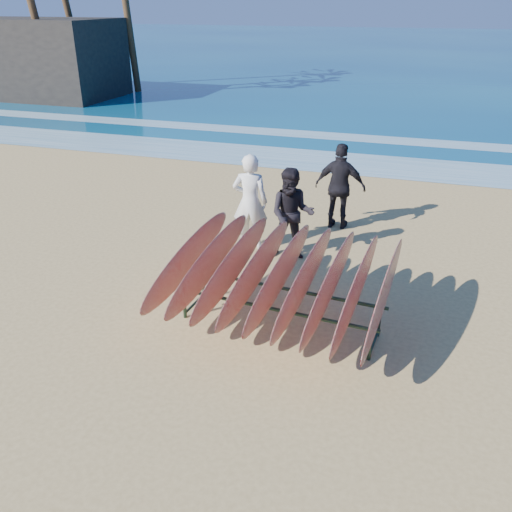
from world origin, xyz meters
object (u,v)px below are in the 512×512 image
Objects in this scene: person_dark_b at (340,187)px; building at (33,58)px; person_dark_a at (292,214)px; surfboard_rack at (280,276)px; person_white at (250,202)px.

building is at bearing -33.23° from person_dark_b.
person_dark_a is 0.21× the size of building.
surfboard_rack is 2.55m from person_dark_a.
surfboard_rack is at bearing -44.39° from building.
person_dark_a is 23.27m from building.
person_dark_b is (0.16, 4.34, 0.05)m from surfboard_rack.
person_dark_a is 1.93m from person_dark_b.
person_dark_a reaches higher than surfboard_rack.
surfboard_rack is 1.89× the size of person_dark_a.
building reaches higher than person_dark_b.
person_dark_b is at bearing -36.21° from building.
person_white is (-1.37, 2.74, 0.08)m from surfboard_rack.
person_dark_a is at bearing 104.94° from surfboard_rack.
person_white is at bearing 49.06° from person_dark_b.
person_dark_b is 0.22× the size of building.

